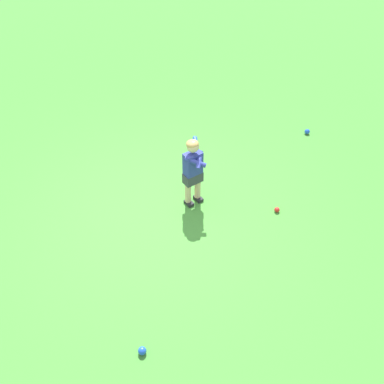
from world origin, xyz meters
name	(u,v)px	position (x,y,z in m)	size (l,w,h in m)	color
ground_plane	(157,215)	(0.00, 0.00, 0.00)	(40.00, 40.00, 0.00)	#479338
child_batter	(193,167)	(-0.51, -0.33, 0.65)	(0.35, 0.63, 1.08)	#232328
play_ball_far_right	(277,210)	(-1.73, -0.15, 0.04)	(0.08, 0.08, 0.08)	red
play_ball_center_lawn	(307,132)	(-2.54, -2.23, 0.05)	(0.09, 0.09, 0.09)	blue
play_ball_far_left	(142,351)	(-0.06, 2.03, 0.04)	(0.09, 0.09, 0.09)	blue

